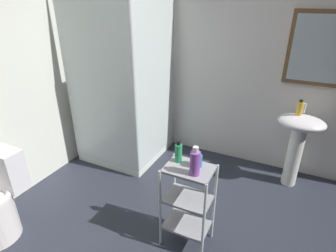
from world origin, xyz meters
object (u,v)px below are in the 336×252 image
Objects in this scene: pedestal_sink at (298,137)px; conditioner_bottle_purple at (195,162)px; storage_cart at (188,200)px; rinse_cup at (197,161)px; hand_soap_bottle at (300,108)px; body_wash_bottle_green at (178,152)px; shower_stall at (128,124)px.

conditioner_bottle_purple is at bearing -116.78° from pedestal_sink.
rinse_cup reaches higher than storage_cart.
storage_cart is 0.36m from rinse_cup.
hand_soap_bottle is 1.38m from rinse_cup.
conditioner_bottle_purple reaches higher than rinse_cup.
hand_soap_bottle is 0.90× the size of body_wash_bottle_green.
body_wash_bottle_green is 1.88× the size of rinse_cup.
shower_stall is 1.55m from rinse_cup.
shower_stall is at bearing 141.76° from storage_cart.
body_wash_bottle_green is (1.07, -0.88, 0.36)m from shower_stall.
hand_soap_bottle is (1.86, 0.34, 0.42)m from shower_stall.
storage_cart is at bearing -23.67° from body_wash_bottle_green.
hand_soap_bottle is at bearing 10.36° from shower_stall.
storage_cart is 1.51m from hand_soap_bottle.
shower_stall is 1.63m from conditioner_bottle_purple.
shower_stall is at bearing 140.51° from body_wash_bottle_green.
hand_soap_bottle is at bearing 62.12° from storage_cart.
conditioner_bottle_purple is (0.17, -0.10, 0.02)m from body_wash_bottle_green.
shower_stall reaches higher than conditioner_bottle_purple.
hand_soap_bottle is at bearing 62.73° from rinse_cup.
body_wash_bottle_green reaches higher than rinse_cup.
rinse_cup is (-0.63, -1.23, -0.09)m from hand_soap_bottle.
hand_soap_bottle is at bearing 65.33° from conditioner_bottle_purple.
body_wash_bottle_green is (-0.78, -1.22, -0.06)m from hand_soap_bottle.
conditioner_bottle_purple is at bearing -31.08° from body_wash_bottle_green.
conditioner_bottle_purple is 2.36× the size of rinse_cup.
hand_soap_bottle is 0.71× the size of conditioner_bottle_purple.
shower_stall is 8.90× the size of conditioner_bottle_purple.
hand_soap_bottle is 1.68× the size of rinse_cup.
pedestal_sink is at bearing 59.96° from storage_cart.
body_wash_bottle_green is at bearing -122.64° from hand_soap_bottle.
storage_cart is 7.77× the size of rinse_cup.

